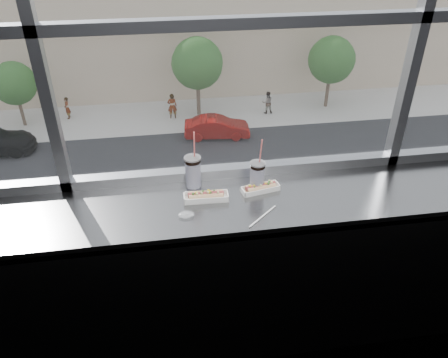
{
  "coord_description": "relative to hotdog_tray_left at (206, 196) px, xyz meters",
  "views": [
    {
      "loc": [
        -0.43,
        -0.74,
        2.51
      ],
      "look_at": [
        -0.12,
        1.23,
        1.25
      ],
      "focal_mm": 35.0,
      "sensor_mm": 36.0,
      "label": 1
    }
  ],
  "objects": [
    {
      "name": "wall_back_lower",
      "position": [
        0.22,
        0.24,
        -0.57
      ],
      "size": [
        6.0,
        0.0,
        6.0
      ],
      "primitive_type": "plane",
      "rotation": [
        1.57,
        0.0,
        0.0
      ],
      "color": "black",
      "rests_on": "ground"
    },
    {
      "name": "counter",
      "position": [
        0.22,
        -0.03,
        -0.05
      ],
      "size": [
        6.0,
        0.55,
        0.06
      ],
      "primitive_type": "cube",
      "color": "gray",
      "rests_on": "ground"
    },
    {
      "name": "counter_fascia",
      "position": [
        0.22,
        -0.29,
        -0.57
      ],
      "size": [
        6.0,
        0.04,
        1.04
      ],
      "primitive_type": "cube",
      "color": "gray",
      "rests_on": "ground"
    },
    {
      "name": "hotdog_tray_left",
      "position": [
        0.0,
        0.0,
        0.0
      ],
      "size": [
        0.25,
        0.09,
        0.06
      ],
      "rotation": [
        0.0,
        0.0,
        -0.04
      ],
      "color": "white",
      "rests_on": "counter"
    },
    {
      "name": "hotdog_tray_right",
      "position": [
        0.32,
        0.04,
        -0.0
      ],
      "size": [
        0.23,
        0.12,
        0.06
      ],
      "rotation": [
        0.0,
        0.0,
        0.2
      ],
      "color": "white",
      "rests_on": "counter"
    },
    {
      "name": "soda_cup_left",
      "position": [
        -0.06,
        0.16,
        0.08
      ],
      "size": [
        0.1,
        0.1,
        0.36
      ],
      "color": "white",
      "rests_on": "counter"
    },
    {
      "name": "soda_cup_right",
      "position": [
        0.31,
        0.07,
        0.07
      ],
      "size": [
        0.09,
        0.09,
        0.33
      ],
      "color": "white",
      "rests_on": "counter"
    },
    {
      "name": "loose_straw",
      "position": [
        0.28,
        -0.2,
        -0.02
      ],
      "size": [
        0.18,
        0.16,
        0.01
      ],
      "primitive_type": "cylinder",
      "rotation": [
        0.0,
        1.57,
        0.73
      ],
      "color": "white",
      "rests_on": "counter"
    },
    {
      "name": "wrapper",
      "position": [
        -0.12,
        -0.14,
        -0.01
      ],
      "size": [
        0.09,
        0.07,
        0.02
      ],
      "primitive_type": "ellipsoid",
      "color": "silver",
      "rests_on": "counter"
    },
    {
      "name": "plaza_ground",
      "position": [
        0.22,
        43.74,
        -12.12
      ],
      "size": [
        120.0,
        120.0,
        0.0
      ],
      "primitive_type": "plane",
      "color": "#B0ACA7",
      "rests_on": "ground"
    },
    {
      "name": "street_asphalt",
      "position": [
        0.22,
        20.24,
        -12.09
      ],
      "size": [
        80.0,
        10.0,
        0.06
      ],
      "primitive_type": "cube",
      "color": "black",
      "rests_on": "plaza_ground"
    },
    {
      "name": "far_sidewalk",
      "position": [
        0.22,
        28.24,
        -12.1
      ],
      "size": [
        80.0,
        6.0,
        0.04
      ],
      "primitive_type": "cube",
      "color": "#B0ACA7",
      "rests_on": "plaza_ground"
    },
    {
      "name": "far_building",
      "position": [
        0.22,
        38.24,
        -8.12
      ],
      "size": [
        50.0,
        14.0,
        8.0
      ],
      "primitive_type": "cube",
      "color": "tan",
      "rests_on": "plaza_ground"
    },
    {
      "name": "car_far_b",
      "position": [
        3.4,
        24.24,
        -11.11
      ],
      "size": [
        2.96,
        5.94,
        1.91
      ],
      "primitive_type": "imported",
      "rotation": [
        0.0,
        0.0,
        1.47
      ],
      "color": "#9D0A05",
      "rests_on": "street_asphalt"
    },
    {
      "name": "car_near_d",
      "position": [
        9.17,
        16.24,
        -10.96
      ],
      "size": [
        3.02,
        6.73,
        2.21
      ],
      "primitive_type": "imported",
      "rotation": [
        0.0,
        0.0,
        1.61
      ],
      "color": "silver",
      "rests_on": "street_asphalt"
    },
    {
      "name": "car_near_c",
      "position": [
        -0.54,
        16.24,
        -11.1
      ],
      "size": [
        2.92,
        5.98,
        1.93
      ],
      "primitive_type": "imported",
      "rotation": [
        0.0,
        0.0,
        1.66
      ],
      "color": "#BB1947",
      "rests_on": "street_asphalt"
    },
    {
      "name": "pedestrian_d",
      "position": [
        7.67,
        27.65,
        -11.07
      ],
      "size": [
        0.9,
        0.68,
        2.03
      ],
      "primitive_type": "imported",
      "rotation": [
        0.0,
        0.0,
        3.14
      ],
      "color": "#66605B",
      "rests_on": "far_sidewalk"
    },
    {
      "name": "pedestrian_a",
      "position": [
        -6.97,
        28.97,
        -11.11
      ],
      "size": [
        0.65,
        0.86,
        1.94
      ],
      "primitive_type": "imported",
      "rotation": [
        0.0,
        0.0,
        4.71
      ],
      "color": "#66605B",
      "rests_on": "far_sidewalk"
    },
    {
      "name": "pedestrian_b",
      "position": [
        0.61,
        27.83,
        -10.96
      ],
      "size": [
        1.0,
        0.75,
        2.25
      ],
      "primitive_type": "imported",
      "rotation": [
        0.0,
        0.0,
        3.14
      ],
      "color": "#66605B",
      "rests_on": "far_sidewalk"
    },
    {
      "name": "tree_left",
      "position": [
        -9.9,
        28.24,
        -8.99
      ],
      "size": [
        2.95,
        2.95,
        4.62
      ],
      "color": "#47382B",
      "rests_on": "far_sidewalk"
    },
    {
      "name": "tree_center",
      "position": [
        2.58,
        28.24,
        -8.23
      ],
      "size": [
        3.67,
        3.67,
        5.74
      ],
      "color": "#47382B",
      "rests_on": "far_sidewalk"
    },
    {
      "name": "tree_right",
      "position": [
        12.52,
        28.24,
        -8.45
      ],
      "size": [
        3.46,
        3.46,
        5.41
      ],
      "color": "#47382B",
      "rests_on": "far_sidewalk"
    }
  ]
}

